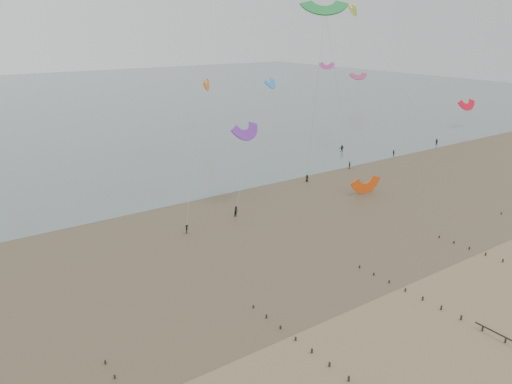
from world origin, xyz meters
The scene contains 5 objects.
ground centered at (0.00, 0.00, 0.00)m, with size 500.00×500.00×0.00m, color brown.
sea_and_shore centered at (-4.08, 34.40, 0.01)m, with size 500.00×665.00×0.03m.
kitesurfers centered at (31.50, 49.70, 0.87)m, with size 120.64×26.43×1.88m.
grounded_kite centered at (29.11, 34.36, 0.00)m, with size 6.37×3.34×4.85m, color #EB4C0E, non-canonical shape.
kites_airborne centered at (-10.17, 88.79, 20.35)m, with size 239.53×123.55×42.96m.
Camera 1 is at (-43.71, -30.69, 32.07)m, focal length 35.00 mm.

